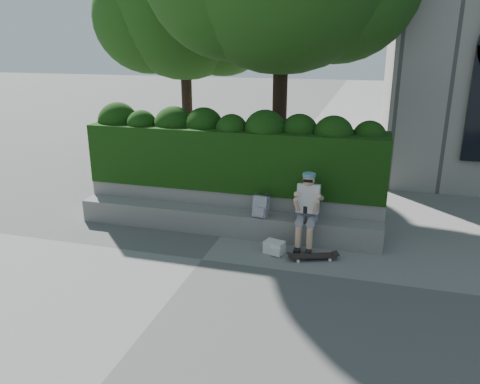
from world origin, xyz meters
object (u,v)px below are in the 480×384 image
(person, at_px, (307,207))
(skateboard, at_px, (313,256))
(backpack_plaid, at_px, (261,207))
(backpack_ground, at_px, (274,247))

(person, bearing_deg, skateboard, -69.51)
(person, relative_size, backpack_plaid, 3.45)
(person, xyz_separation_m, backpack_ground, (-0.50, -0.46, -0.64))
(skateboard, height_order, backpack_plaid, backpack_plaid)
(skateboard, relative_size, backpack_plaid, 2.01)
(skateboard, relative_size, backpack_ground, 2.38)
(person, distance_m, backpack_plaid, 0.89)
(person, relative_size, backpack_ground, 4.08)
(skateboard, xyz_separation_m, backpack_plaid, (-1.08, 0.63, 0.58))
(person, relative_size, skateboard, 1.72)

